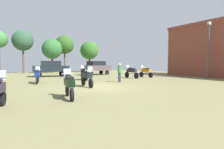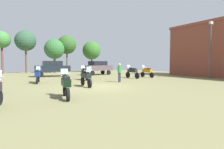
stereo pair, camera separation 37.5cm
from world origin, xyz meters
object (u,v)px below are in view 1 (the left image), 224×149
car_2 (51,67)px  tree_6 (89,50)px  motorcycle_3 (69,84)px  tree_7 (65,45)px  tree_2 (23,41)px  motorcycle_5 (37,75)px  motorcycle_1 (146,71)px  car_3 (96,67)px  motorcycle_6 (131,72)px  tree_5 (52,49)px  motorcycle_8 (87,77)px  person_1 (119,71)px  motorcycle_9 (84,73)px  lamp_post (208,47)px

car_2 → tree_6: tree_6 is taller
motorcycle_3 → tree_7: 26.92m
tree_2 → tree_6: bearing=-5.2°
motorcycle_5 → tree_2: bearing=101.0°
motorcycle_1 → car_3: size_ratio=0.47×
motorcycle_5 → motorcycle_3: bearing=-75.6°
tree_6 → tree_7: size_ratio=0.87×
motorcycle_3 → motorcycle_6: size_ratio=0.93×
motorcycle_1 → tree_5: size_ratio=0.37×
motorcycle_3 → motorcycle_8: motorcycle_8 is taller
motorcycle_8 → person_1: size_ratio=1.29×
motorcycle_9 → car_2: car_2 is taller
tree_5 → tree_7: tree_7 is taller
person_1 → motorcycle_6: bearing=17.1°
person_1 → lamp_post: size_ratio=0.27×
motorcycle_6 → lamp_post: size_ratio=0.37×
motorcycle_6 → tree_6: (2.03, 16.44, 3.39)m
motorcycle_9 → tree_2: bearing=108.9°
motorcycle_8 → lamp_post: bearing=-178.0°
motorcycle_3 → tree_5: size_ratio=0.37×
car_3 → tree_5: bearing=15.3°
tree_5 → tree_7: (2.52, 1.09, 0.95)m
motorcycle_3 → tree_5: (4.86, 24.43, 3.41)m
motorcycle_5 → person_1: 7.20m
motorcycle_5 → motorcycle_9: motorcycle_9 is taller
car_3 → person_1: car_3 is taller
tree_2 → tree_7: tree_2 is taller
tree_2 → car_2: bearing=-77.9°
tree_5 → car_2: bearing=-104.2°
car_2 → tree_7: (4.74, 9.84, 3.90)m
motorcycle_1 → tree_6: size_ratio=0.37×
motorcycle_1 → motorcycle_9: motorcycle_9 is taller
motorcycle_8 → person_1: (3.88, 1.59, 0.27)m
tree_6 → motorcycle_6: bearing=-97.1°
motorcycle_8 → car_3: (6.59, 12.04, 0.44)m
car_2 → car_3: (6.51, 0.16, 0.00)m
motorcycle_8 → tree_6: size_ratio=0.37×
tree_6 → lamp_post: bearing=-76.3°
motorcycle_1 → tree_5: (-7.50, 15.78, 3.40)m
motorcycle_6 → motorcycle_9: 5.59m
car_3 → tree_6: 9.92m
motorcycle_8 → tree_7: (4.81, 21.72, 4.34)m
motorcycle_6 → tree_7: 17.84m
car_2 → tree_2: tree_2 is taller
motorcycle_1 → tree_7: (-4.98, 16.87, 4.35)m
car_2 → tree_2: (-2.19, 10.23, 4.28)m
motorcycle_5 → motorcycle_6: motorcycle_6 is taller
tree_2 → lamp_post: size_ratio=1.14×
person_1 → tree_5: (-1.59, 19.04, 3.12)m
motorcycle_5 → person_1: size_ratio=1.26×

